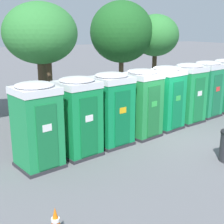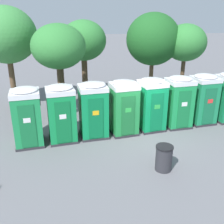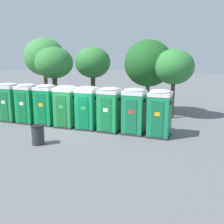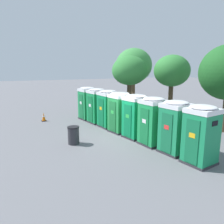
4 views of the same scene
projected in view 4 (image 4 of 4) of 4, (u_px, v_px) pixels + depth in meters
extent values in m
plane|color=slate|center=(120.00, 136.00, 13.13)|extent=(120.00, 120.00, 0.00)
cube|color=#2D2D33|center=(88.00, 118.00, 17.39)|extent=(1.37, 1.38, 0.10)
cube|color=#1C8B49|center=(88.00, 105.00, 17.17)|extent=(1.31, 1.31, 2.10)
cube|color=#166C39|center=(81.00, 106.00, 16.85)|extent=(0.62, 0.13, 1.85)
cube|color=white|center=(81.00, 103.00, 16.79)|extent=(0.28, 0.05, 0.20)
cube|color=black|center=(91.00, 96.00, 16.55)|extent=(0.08, 0.36, 0.20)
cube|color=white|center=(87.00, 90.00, 16.93)|extent=(1.35, 1.35, 0.20)
ellipsoid|color=white|center=(87.00, 88.00, 16.90)|extent=(1.28, 1.29, 0.18)
cube|color=#2D2D33|center=(97.00, 122.00, 16.25)|extent=(1.39, 1.39, 0.10)
cube|color=#138B45|center=(97.00, 107.00, 16.03)|extent=(1.33, 1.32, 2.10)
cube|color=#0F6C36|center=(90.00, 109.00, 15.72)|extent=(0.63, 0.14, 1.85)
cube|color=white|center=(90.00, 105.00, 15.65)|extent=(0.28, 0.06, 0.20)
cube|color=black|center=(101.00, 98.00, 15.41)|extent=(0.09, 0.36, 0.20)
cube|color=white|center=(97.00, 92.00, 15.80)|extent=(1.37, 1.36, 0.20)
ellipsoid|color=white|center=(97.00, 90.00, 15.77)|extent=(1.30, 1.29, 0.18)
cube|color=#2D2D33|center=(108.00, 126.00, 15.13)|extent=(1.39, 1.36, 0.10)
cube|color=#0F8949|center=(108.00, 110.00, 14.91)|extent=(1.33, 1.30, 2.10)
cube|color=#0C6B39|center=(101.00, 112.00, 14.61)|extent=(0.65, 0.12, 1.85)
cube|color=yellow|center=(101.00, 108.00, 14.54)|extent=(0.28, 0.05, 0.20)
cube|color=black|center=(113.00, 101.00, 14.27)|extent=(0.07, 0.36, 0.20)
cube|color=white|center=(108.00, 94.00, 14.68)|extent=(1.37, 1.33, 0.20)
ellipsoid|color=white|center=(108.00, 91.00, 14.65)|extent=(1.30, 1.27, 0.18)
cube|color=#2D2D33|center=(120.00, 131.00, 13.95)|extent=(1.40, 1.41, 0.10)
cube|color=#228C43|center=(120.00, 114.00, 13.73)|extent=(1.33, 1.34, 2.10)
cube|color=#1B6D34|center=(112.00, 116.00, 13.40)|extent=(0.62, 0.15, 1.85)
cube|color=green|center=(112.00, 112.00, 13.34)|extent=(0.28, 0.06, 0.20)
cube|color=black|center=(126.00, 104.00, 13.12)|extent=(0.09, 0.36, 0.20)
cube|color=white|center=(120.00, 96.00, 13.50)|extent=(1.37, 1.38, 0.20)
ellipsoid|color=white|center=(120.00, 93.00, 13.47)|extent=(1.31, 1.31, 0.18)
cube|color=#2D2D33|center=(135.00, 136.00, 12.84)|extent=(1.37, 1.39, 0.10)
cube|color=#0F9552|center=(135.00, 118.00, 12.61)|extent=(1.30, 1.33, 2.10)
cube|color=#0C7440|center=(127.00, 121.00, 12.29)|extent=(0.61, 0.14, 1.85)
cube|color=green|center=(127.00, 116.00, 12.23)|extent=(0.28, 0.06, 0.20)
cube|color=black|center=(142.00, 107.00, 12.01)|extent=(0.09, 0.36, 0.20)
cube|color=white|center=(136.00, 98.00, 12.38)|extent=(1.34, 1.37, 0.20)
ellipsoid|color=white|center=(136.00, 96.00, 12.35)|extent=(1.28, 1.30, 0.18)
cube|color=#2D2D33|center=(152.00, 143.00, 11.68)|extent=(1.34, 1.34, 0.10)
cube|color=#1B934A|center=(153.00, 123.00, 11.46)|extent=(1.27, 1.27, 2.10)
cube|color=#15723A|center=(144.00, 126.00, 11.17)|extent=(0.63, 0.11, 1.85)
cube|color=white|center=(144.00, 121.00, 11.10)|extent=(0.28, 0.04, 0.20)
cube|color=black|center=(161.00, 112.00, 10.83)|extent=(0.07, 0.36, 0.20)
cube|color=white|center=(154.00, 102.00, 11.23)|extent=(1.31, 1.31, 0.20)
ellipsoid|color=white|center=(154.00, 99.00, 11.20)|extent=(1.25, 1.25, 0.18)
cube|color=#2D2D33|center=(174.00, 151.00, 10.57)|extent=(1.37, 1.37, 0.10)
cube|color=#1C8752|center=(175.00, 129.00, 10.34)|extent=(1.30, 1.30, 2.10)
cube|color=#156940|center=(166.00, 133.00, 10.04)|extent=(0.62, 0.13, 1.85)
cube|color=red|center=(166.00, 127.00, 9.97)|extent=(0.28, 0.05, 0.20)
cube|color=black|center=(186.00, 117.00, 9.72)|extent=(0.08, 0.36, 0.20)
cube|color=white|center=(176.00, 106.00, 10.11)|extent=(1.34, 1.34, 0.20)
ellipsoid|color=white|center=(177.00, 102.00, 10.08)|extent=(1.27, 1.28, 0.18)
cube|color=#2D2D33|center=(199.00, 162.00, 9.37)|extent=(1.33, 1.36, 0.10)
cube|color=#18844F|center=(201.00, 138.00, 9.15)|extent=(1.27, 1.29, 2.10)
cube|color=#13673E|center=(192.00, 142.00, 8.85)|extent=(0.61, 0.12, 1.85)
cube|color=yellow|center=(192.00, 135.00, 8.78)|extent=(0.28, 0.05, 0.20)
cube|color=black|center=(215.00, 123.00, 8.54)|extent=(0.08, 0.36, 0.20)
cube|color=white|center=(203.00, 111.00, 8.92)|extent=(1.31, 1.33, 0.20)
ellipsoid|color=white|center=(203.00, 107.00, 8.89)|extent=(1.25, 1.27, 0.18)
cylinder|color=brown|center=(133.00, 93.00, 20.79)|extent=(0.32, 0.32, 3.33)
ellipsoid|color=#3D8C42|center=(134.00, 65.00, 20.27)|extent=(3.37, 3.37, 3.14)
cylinder|color=#4C3826|center=(129.00, 99.00, 17.24)|extent=(0.36, 0.36, 3.17)
ellipsoid|color=#337F38|center=(130.00, 71.00, 16.80)|extent=(2.73, 2.73, 2.24)
cylinder|color=#4C3826|center=(170.00, 99.00, 17.39)|extent=(0.36, 0.36, 3.10)
ellipsoid|color=#337F38|center=(172.00, 71.00, 16.94)|extent=(2.78, 2.78, 2.45)
cylinder|color=#2D2D33|center=(74.00, 136.00, 11.65)|extent=(0.60, 0.60, 0.89)
cylinder|color=black|center=(73.00, 127.00, 11.55)|extent=(0.63, 0.63, 0.06)
cube|color=black|center=(44.00, 121.00, 16.67)|extent=(0.36, 0.36, 0.04)
cone|color=orange|center=(44.00, 117.00, 16.60)|extent=(0.28, 0.28, 0.60)
cylinder|color=white|center=(44.00, 116.00, 16.60)|extent=(0.17, 0.17, 0.07)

